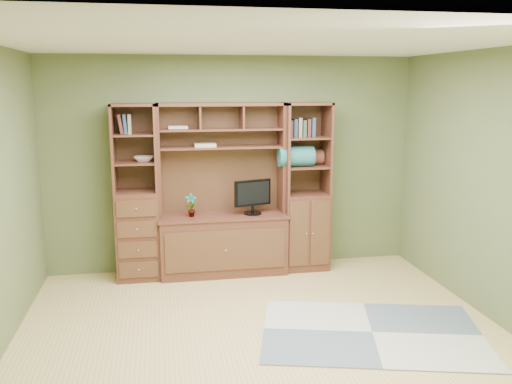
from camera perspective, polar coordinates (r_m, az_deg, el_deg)
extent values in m
cube|color=#D6B571|center=(5.13, 0.80, -14.83)|extent=(4.60, 4.10, 0.04)
cube|color=white|center=(4.63, 0.89, 15.50)|extent=(4.60, 4.10, 0.04)
cube|color=#5E6C41|center=(6.66, -2.50, 2.96)|extent=(4.50, 0.04, 2.60)
cube|color=#5E6C41|center=(2.84, 8.75, -8.53)|extent=(4.50, 0.04, 2.60)
cube|color=#5E6C41|center=(5.59, 24.08, 0.41)|extent=(0.04, 4.00, 2.60)
cube|color=#532A1D|center=(6.42, -3.54, 0.16)|extent=(1.54, 0.53, 2.05)
cube|color=#532A1D|center=(6.42, -12.48, -0.08)|extent=(0.50, 0.45, 2.05)
cube|color=#532A1D|center=(6.66, 5.21, 0.53)|extent=(0.55, 0.45, 2.05)
cube|color=#959A9A|center=(5.28, 12.12, -14.25)|extent=(2.27, 1.80, 0.01)
cube|color=black|center=(6.44, -0.35, 0.14)|extent=(0.51, 0.33, 0.57)
imported|color=#9A5F34|center=(6.39, -6.85, -1.39)|extent=(0.15, 0.10, 0.28)
cube|color=beige|center=(6.41, -5.40, 4.95)|extent=(0.25, 0.18, 0.04)
imported|color=silver|center=(6.36, -11.74, 3.43)|extent=(0.23, 0.23, 0.06)
cube|color=#276865|center=(6.51, 4.22, 3.76)|extent=(0.42, 0.24, 0.24)
cube|color=brown|center=(6.70, 5.66, 3.67)|extent=(0.33, 0.18, 0.18)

